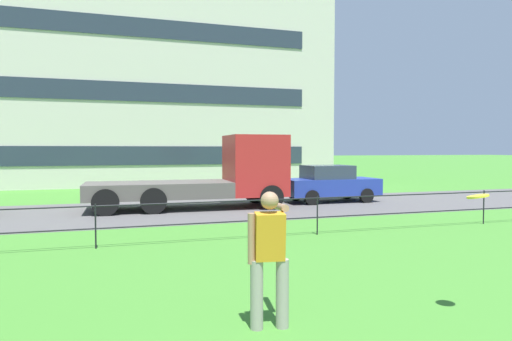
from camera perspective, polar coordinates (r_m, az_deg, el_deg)
street_strip at (r=16.53m, az=-18.96°, el=-5.13°), size 80.00×6.65×0.01m
park_fence at (r=10.71m, az=-19.51°, el=-5.70°), size 32.51×0.04×1.00m
person_thrower at (r=5.66m, az=1.68°, el=-10.50°), size 0.61×0.75×1.69m
frisbee at (r=6.53m, az=26.09°, el=-2.93°), size 0.38×0.38×0.07m
flatbed_truck_far_right at (r=17.22m, az=-4.87°, el=-0.64°), size 7.37×2.64×2.75m
car_blue_far_left at (r=19.35m, az=9.22°, el=-1.60°), size 4.00×1.82×1.54m
apartment_building_background at (r=35.31m, az=-18.76°, el=11.27°), size 29.56×15.68×15.14m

